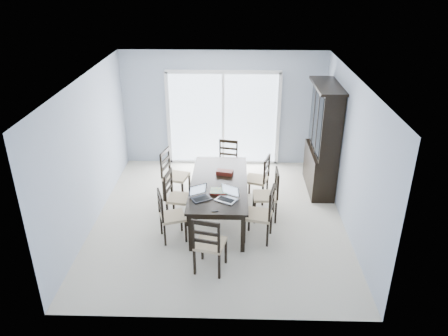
{
  "coord_description": "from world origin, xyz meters",
  "views": [
    {
      "loc": [
        0.28,
        -6.87,
        4.29
      ],
      "look_at": [
        0.09,
        0.0,
        1.03
      ],
      "focal_mm": 35.0,
      "sensor_mm": 36.0,
      "label": 1
    }
  ],
  "objects_px": {
    "chair_left_far": "(171,169)",
    "cell_phone": "(215,211)",
    "chair_right_near": "(265,209)",
    "chair_left_near": "(167,211)",
    "hot_tub": "(188,125)",
    "chair_end_near": "(208,240)",
    "chair_end_far": "(227,158)",
    "chair_right_mid": "(270,189)",
    "laptop_dark": "(201,196)",
    "china_hutch": "(323,140)",
    "chair_left_mid": "(174,191)",
    "dining_table": "(219,186)",
    "laptop_silver": "(226,197)",
    "game_box": "(225,172)",
    "chair_right_far": "(261,174)"
  },
  "relations": [
    {
      "from": "china_hutch",
      "to": "chair_right_far",
      "type": "distance_m",
      "value": 1.44
    },
    {
      "from": "chair_end_far",
      "to": "game_box",
      "type": "distance_m",
      "value": 1.18
    },
    {
      "from": "chair_left_near",
      "to": "hot_tub",
      "type": "bearing_deg",
      "value": 162.75
    },
    {
      "from": "chair_left_near",
      "to": "laptop_silver",
      "type": "xyz_separation_m",
      "value": [
        0.98,
        0.03,
        0.25
      ]
    },
    {
      "from": "chair_right_far",
      "to": "cell_phone",
      "type": "bearing_deg",
      "value": 171.56
    },
    {
      "from": "hot_tub",
      "to": "chair_end_near",
      "type": "bearing_deg",
      "value": -80.76
    },
    {
      "from": "chair_end_near",
      "to": "chair_end_far",
      "type": "xyz_separation_m",
      "value": [
        0.22,
        3.03,
        -0.03
      ]
    },
    {
      "from": "chair_end_far",
      "to": "chair_end_near",
      "type": "bearing_deg",
      "value": 98.04
    },
    {
      "from": "china_hutch",
      "to": "chair_right_near",
      "type": "relative_size",
      "value": 1.94
    },
    {
      "from": "chair_right_near",
      "to": "chair_right_far",
      "type": "relative_size",
      "value": 1.04
    },
    {
      "from": "chair_right_near",
      "to": "dining_table",
      "type": "bearing_deg",
      "value": 62.93
    },
    {
      "from": "chair_right_mid",
      "to": "chair_left_mid",
      "type": "bearing_deg",
      "value": 92.25
    },
    {
      "from": "chair_left_far",
      "to": "cell_phone",
      "type": "height_order",
      "value": "chair_left_far"
    },
    {
      "from": "chair_right_mid",
      "to": "hot_tub",
      "type": "distance_m",
      "value": 4.1
    },
    {
      "from": "dining_table",
      "to": "chair_end_far",
      "type": "distance_m",
      "value": 1.48
    },
    {
      "from": "chair_right_near",
      "to": "chair_end_near",
      "type": "xyz_separation_m",
      "value": [
        -0.88,
        -0.91,
        -0.0
      ]
    },
    {
      "from": "chair_right_far",
      "to": "chair_end_far",
      "type": "xyz_separation_m",
      "value": [
        -0.67,
        0.77,
        -0.01
      ]
    },
    {
      "from": "china_hutch",
      "to": "chair_right_near",
      "type": "bearing_deg",
      "value": -123.38
    },
    {
      "from": "chair_left_mid",
      "to": "chair_right_far",
      "type": "relative_size",
      "value": 1.0
    },
    {
      "from": "chair_left_near",
      "to": "chair_right_mid",
      "type": "distance_m",
      "value": 1.91
    },
    {
      "from": "laptop_silver",
      "to": "game_box",
      "type": "relative_size",
      "value": 1.33
    },
    {
      "from": "chair_right_far",
      "to": "laptop_silver",
      "type": "distance_m",
      "value": 1.51
    },
    {
      "from": "game_box",
      "to": "chair_right_far",
      "type": "bearing_deg",
      "value": 29.3
    },
    {
      "from": "chair_right_near",
      "to": "laptop_silver",
      "type": "bearing_deg",
      "value": 102.82
    },
    {
      "from": "hot_tub",
      "to": "dining_table",
      "type": "bearing_deg",
      "value": -75.55
    },
    {
      "from": "chair_left_near",
      "to": "chair_left_mid",
      "type": "height_order",
      "value": "chair_left_mid"
    },
    {
      "from": "chair_end_near",
      "to": "laptop_dark",
      "type": "relative_size",
      "value": 2.97
    },
    {
      "from": "china_hutch",
      "to": "chair_left_near",
      "type": "bearing_deg",
      "value": -146.01
    },
    {
      "from": "laptop_silver",
      "to": "cell_phone",
      "type": "xyz_separation_m",
      "value": [
        -0.17,
        -0.35,
        -0.05
      ]
    },
    {
      "from": "dining_table",
      "to": "china_hutch",
      "type": "bearing_deg",
      "value": 31.71
    },
    {
      "from": "chair_right_mid",
      "to": "chair_right_far",
      "type": "bearing_deg",
      "value": 10.64
    },
    {
      "from": "chair_left_mid",
      "to": "chair_left_far",
      "type": "relative_size",
      "value": 0.94
    },
    {
      "from": "china_hutch",
      "to": "chair_left_mid",
      "type": "relative_size",
      "value": 2.01
    },
    {
      "from": "chair_right_near",
      "to": "laptop_dark",
      "type": "xyz_separation_m",
      "value": [
        -1.05,
        0.02,
        0.2
      ]
    },
    {
      "from": "game_box",
      "to": "dining_table",
      "type": "bearing_deg",
      "value": -106.63
    },
    {
      "from": "chair_right_far",
      "to": "chair_end_near",
      "type": "xyz_separation_m",
      "value": [
        -0.89,
        -2.25,
        0.02
      ]
    },
    {
      "from": "chair_left_mid",
      "to": "cell_phone",
      "type": "xyz_separation_m",
      "value": [
        0.77,
        -0.95,
        0.18
      ]
    },
    {
      "from": "chair_left_mid",
      "to": "chair_left_far",
      "type": "distance_m",
      "value": 0.84
    },
    {
      "from": "chair_end_near",
      "to": "laptop_dark",
      "type": "bearing_deg",
      "value": 113.66
    },
    {
      "from": "chair_left_near",
      "to": "game_box",
      "type": "bearing_deg",
      "value": 118.07
    },
    {
      "from": "dining_table",
      "to": "chair_right_mid",
      "type": "height_order",
      "value": "chair_right_mid"
    },
    {
      "from": "chair_right_near",
      "to": "game_box",
      "type": "relative_size",
      "value": 3.77
    },
    {
      "from": "chair_right_near",
      "to": "cell_phone",
      "type": "distance_m",
      "value": 0.89
    },
    {
      "from": "dining_table",
      "to": "chair_left_far",
      "type": "bearing_deg",
      "value": 141.25
    },
    {
      "from": "chair_left_mid",
      "to": "chair_right_far",
      "type": "bearing_deg",
      "value": 124.82
    },
    {
      "from": "laptop_dark",
      "to": "chair_right_near",
      "type": "bearing_deg",
      "value": -31.11
    },
    {
      "from": "chair_end_far",
      "to": "cell_phone",
      "type": "relative_size",
      "value": 10.44
    },
    {
      "from": "chair_end_far",
      "to": "cell_phone",
      "type": "distance_m",
      "value": 2.49
    },
    {
      "from": "chair_left_far",
      "to": "cell_phone",
      "type": "xyz_separation_m",
      "value": [
        0.94,
        -1.78,
        0.14
      ]
    },
    {
      "from": "chair_left_far",
      "to": "chair_end_near",
      "type": "distance_m",
      "value": 2.49
    }
  ]
}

